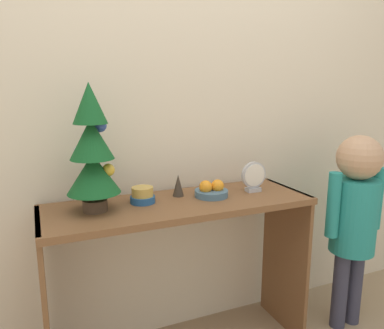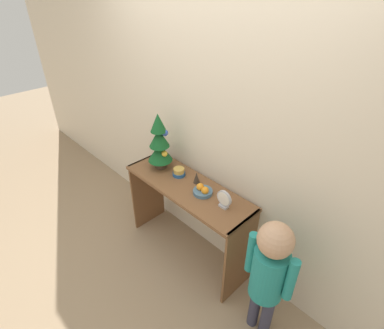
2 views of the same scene
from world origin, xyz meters
The scene contains 8 objects.
back_wall centered at (0.00, 0.46, 1.25)m, with size 7.00×0.05×2.50m, color beige.
console_table centered at (0.00, 0.21, 0.60)m, with size 1.22×0.41×0.78m.
mini_tree centered at (-0.37, 0.22, 1.04)m, with size 0.22×0.22×0.53m.
fruit_bowl centered at (0.17, 0.22, 0.81)m, with size 0.16×0.16×0.08m.
singing_bowl centered at (-0.16, 0.26, 0.82)m, with size 0.11×0.11×0.07m.
desk_clock centered at (0.39, 0.22, 0.86)m, with size 0.13×0.04×0.15m.
figurine centered at (0.02, 0.29, 0.84)m, with size 0.05×0.05×0.10m.
child_figure centered at (0.92, 0.07, 0.67)m, with size 0.36×0.23×1.06m.
Camera 1 is at (-0.58, -1.31, 1.30)m, focal length 35.00 mm.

